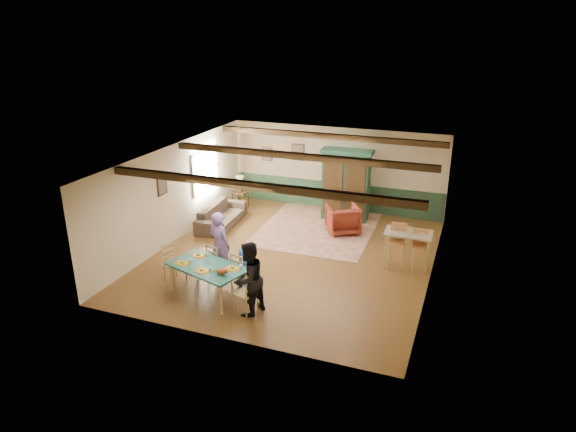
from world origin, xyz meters
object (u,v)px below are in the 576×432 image
(dining_chair_end_left, at_px, (174,263))
(person_child, at_px, (245,268))
(person_man, at_px, (220,246))
(sofa, at_px, (222,215))
(table_lamp, at_px, (240,184))
(cat, at_px, (221,271))
(counter_table, at_px, (407,250))
(dining_table, at_px, (208,281))
(dining_chair_far_left, at_px, (218,261))
(dining_chair_end_right, at_px, (245,292))
(person_woman, at_px, (248,279))
(armchair, at_px, (343,219))
(dining_chair_far_right, at_px, (242,270))
(armoire, at_px, (346,185))
(end_table, at_px, (240,200))
(bar_stool_right, at_px, (419,252))
(bar_stool_left, at_px, (396,247))

(dining_chair_end_left, relative_size, person_child, 0.95)
(person_man, height_order, sofa, person_man)
(table_lamp, bearing_deg, person_man, -69.86)
(cat, relative_size, counter_table, 0.31)
(dining_table, bearing_deg, dining_chair_far_left, 101.93)
(dining_chair_end_right, distance_m, cat, 0.69)
(sofa, bearing_deg, table_lamp, -0.09)
(person_woman, bearing_deg, armchair, -170.61)
(dining_chair_far_left, height_order, dining_chair_far_right, same)
(dining_chair_end_right, xyz_separation_m, armoire, (0.55, 6.14, 0.64))
(dining_chair_end_right, bearing_deg, dining_chair_far_right, -133.83)
(dining_chair_end_left, height_order, person_woman, person_woman)
(dining_chair_end_left, distance_m, counter_table, 5.69)
(dining_chair_far_left, bearing_deg, dining_chair_end_left, 43.83)
(dining_chair_end_left, relative_size, end_table, 1.64)
(dining_table, xyz_separation_m, table_lamp, (-1.86, 5.55, 0.46))
(cat, bearing_deg, bar_stool_right, 56.44)
(table_lamp, bearing_deg, dining_chair_end_right, -63.46)
(person_woman, xyz_separation_m, table_lamp, (-3.03, 5.91, 0.02))
(end_table, height_order, counter_table, counter_table)
(dining_chair_far_left, bearing_deg, person_man, -90.00)
(cat, bearing_deg, dining_chair_far_right, 100.37)
(bar_stool_right, bearing_deg, armoire, 123.87)
(person_child, height_order, bar_stool_left, bar_stool_left)
(dining_chair_far_right, xyz_separation_m, person_child, (0.02, 0.07, 0.03))
(dining_table, bearing_deg, dining_chair_end_right, -17.12)
(end_table, bearing_deg, person_man, -69.86)
(armchair, xyz_separation_m, table_lamp, (-3.72, 0.87, 0.42))
(dining_chair_far_left, height_order, dining_chair_end_right, same)
(dining_chair_far_left, xyz_separation_m, armoire, (1.79, 5.02, 0.64))
(person_man, height_order, table_lamp, person_man)
(cat, height_order, counter_table, counter_table)
(cat, distance_m, armchair, 5.13)
(sofa, height_order, table_lamp, table_lamp)
(armoire, relative_size, bar_stool_left, 1.89)
(cat, bearing_deg, person_woman, 8.13)
(dining_chair_end_left, height_order, dining_chair_end_right, same)
(dining_chair_end_right, distance_m, armchair, 5.07)
(dining_chair_end_left, height_order, bar_stool_right, bar_stool_right)
(person_child, distance_m, counter_table, 4.09)
(bar_stool_right, bearing_deg, dining_chair_end_left, -162.46)
(end_table, bearing_deg, dining_chair_end_right, -63.46)
(dining_chair_far_right, height_order, sofa, dining_chair_far_right)
(dining_chair_far_left, xyz_separation_m, armchair, (2.02, 3.89, -0.06))
(counter_table, bearing_deg, person_woman, -129.57)
(counter_table, bearing_deg, armoire, 129.56)
(dining_chair_end_right, distance_m, end_table, 6.58)
(dining_chair_end_right, bearing_deg, cat, -80.54)
(person_woman, height_order, bar_stool_right, person_woman)
(dining_chair_end_right, height_order, person_woman, person_woman)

